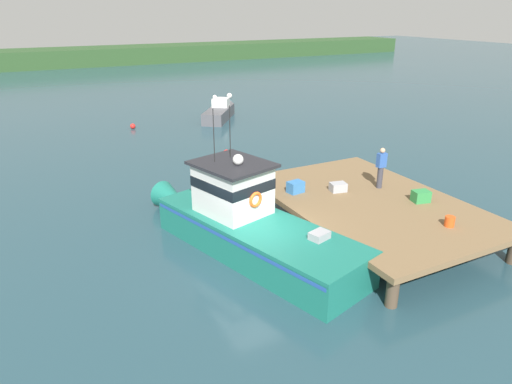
# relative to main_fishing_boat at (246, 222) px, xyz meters

# --- Properties ---
(ground_plane) EXTENTS (200.00, 200.00, 0.00)m
(ground_plane) POSITION_rel_main_fishing_boat_xyz_m (-0.04, -0.79, -1.01)
(ground_plane) COLOR #23424C
(dock) EXTENTS (6.00, 9.00, 1.20)m
(dock) POSITION_rel_main_fishing_boat_xyz_m (4.76, -0.79, 0.07)
(dock) COLOR #4C3D2D
(dock) RESTS_ON ground
(main_fishing_boat) EXTENTS (4.67, 9.92, 4.80)m
(main_fishing_boat) POSITION_rel_main_fishing_boat_xyz_m (0.00, 0.00, 0.00)
(main_fishing_boat) COLOR #196B5B
(main_fishing_boat) RESTS_ON ground
(crate_stack_mid_dock) EXTENTS (0.67, 0.55, 0.34)m
(crate_stack_mid_dock) POSITION_rel_main_fishing_boat_xyz_m (4.26, 0.52, 0.36)
(crate_stack_mid_dock) COLOR #9E9EA3
(crate_stack_mid_dock) RESTS_ON dock
(crate_single_far) EXTENTS (0.66, 0.52, 0.44)m
(crate_single_far) POSITION_rel_main_fishing_boat_xyz_m (2.72, 1.18, 0.41)
(crate_single_far) COLOR #3370B2
(crate_single_far) RESTS_ON dock
(crate_single_by_cleat) EXTENTS (0.68, 0.56, 0.42)m
(crate_single_by_cleat) POSITION_rel_main_fishing_boat_xyz_m (6.31, -1.72, 0.40)
(crate_single_by_cleat) COLOR #2D8442
(crate_single_by_cleat) RESTS_ON dock
(bait_bucket) EXTENTS (0.32, 0.32, 0.34)m
(bait_bucket) POSITION_rel_main_fishing_boat_xyz_m (5.60, -3.67, 0.36)
(bait_bucket) COLOR #E04C19
(bait_bucket) RESTS_ON dock
(deckhand_by_the_boat) EXTENTS (0.36, 0.22, 1.63)m
(deckhand_by_the_boat) POSITION_rel_main_fishing_boat_xyz_m (5.93, 0.09, 1.05)
(deckhand_by_the_boat) COLOR #383842
(deckhand_by_the_boat) RESTS_ON dock
(moored_boat_far_left) EXTENTS (4.34, 5.31, 1.46)m
(moored_boat_far_left) POSITION_rel_main_fishing_boat_xyz_m (7.31, 19.30, -0.50)
(moored_boat_far_left) COLOR #4C4C51
(moored_boat_far_left) RESTS_ON ground
(mooring_buoy_outer) EXTENTS (0.38, 0.38, 0.38)m
(mooring_buoy_outer) POSITION_rel_main_fishing_boat_xyz_m (10.06, 26.95, -0.82)
(mooring_buoy_outer) COLOR silver
(mooring_buoy_outer) RESTS_ON ground
(mooring_buoy_channel_marker) EXTENTS (0.36, 0.36, 0.36)m
(mooring_buoy_channel_marker) POSITION_rel_main_fishing_boat_xyz_m (0.65, 19.13, -0.83)
(mooring_buoy_channel_marker) COLOR red
(mooring_buoy_channel_marker) RESTS_ON ground
(mooring_buoy_spare_mooring) EXTENTS (0.44, 0.44, 0.44)m
(mooring_buoy_spare_mooring) POSITION_rel_main_fishing_boat_xyz_m (3.76, 10.08, -0.79)
(mooring_buoy_spare_mooring) COLOR red
(mooring_buoy_spare_mooring) RESTS_ON ground
(mooring_buoy_inshore) EXTENTS (0.50, 0.50, 0.50)m
(mooring_buoy_inshore) POSITION_rel_main_fishing_boat_xyz_m (11.39, 26.62, -0.76)
(mooring_buoy_inshore) COLOR silver
(mooring_buoy_inshore) RESTS_ON ground
(far_shoreline) EXTENTS (120.00, 8.00, 2.40)m
(far_shoreline) POSITION_rel_main_fishing_boat_xyz_m (-0.04, 61.21, 0.19)
(far_shoreline) COLOR #284723
(far_shoreline) RESTS_ON ground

